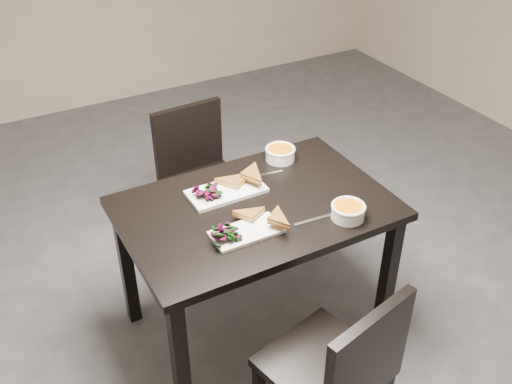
{
  "coord_description": "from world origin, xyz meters",
  "views": [
    {
      "loc": [
        -1.41,
        -2.37,
        2.27
      ],
      "look_at": [
        -0.38,
        -0.49,
        0.82
      ],
      "focal_mm": 41.12,
      "sensor_mm": 36.0,
      "label": 1
    }
  ],
  "objects_px": {
    "chair_near": "(340,368)",
    "plate_near": "(246,232)",
    "table": "(256,222)",
    "soup_bowl_far": "(280,153)",
    "soup_bowl_near": "(348,211)",
    "plate_far": "(226,191)",
    "chair_far": "(199,171)"
  },
  "relations": [
    {
      "from": "chair_far",
      "to": "plate_far",
      "type": "height_order",
      "value": "chair_far"
    },
    {
      "from": "plate_near",
      "to": "soup_bowl_far",
      "type": "relative_size",
      "value": 1.95
    },
    {
      "from": "plate_near",
      "to": "soup_bowl_far",
      "type": "height_order",
      "value": "soup_bowl_far"
    },
    {
      "from": "plate_near",
      "to": "soup_bowl_far",
      "type": "bearing_deg",
      "value": 46.14
    },
    {
      "from": "chair_near",
      "to": "soup_bowl_far",
      "type": "height_order",
      "value": "chair_near"
    },
    {
      "from": "chair_near",
      "to": "chair_far",
      "type": "bearing_deg",
      "value": 72.92
    },
    {
      "from": "plate_near",
      "to": "soup_bowl_near",
      "type": "height_order",
      "value": "soup_bowl_near"
    },
    {
      "from": "chair_far",
      "to": "soup_bowl_near",
      "type": "height_order",
      "value": "chair_far"
    },
    {
      "from": "chair_far",
      "to": "soup_bowl_near",
      "type": "xyz_separation_m",
      "value": [
        0.25,
        -1.06,
        0.3
      ]
    },
    {
      "from": "chair_near",
      "to": "plate_near",
      "type": "height_order",
      "value": "chair_near"
    },
    {
      "from": "table",
      "to": "chair_near",
      "type": "bearing_deg",
      "value": -94.15
    },
    {
      "from": "chair_near",
      "to": "soup_bowl_near",
      "type": "distance_m",
      "value": 0.67
    },
    {
      "from": "table",
      "to": "plate_near",
      "type": "distance_m",
      "value": 0.24
    },
    {
      "from": "plate_near",
      "to": "plate_far",
      "type": "height_order",
      "value": "plate_far"
    },
    {
      "from": "chair_near",
      "to": "plate_near",
      "type": "bearing_deg",
      "value": 84.69
    },
    {
      "from": "table",
      "to": "soup_bowl_far",
      "type": "bearing_deg",
      "value": 44.12
    },
    {
      "from": "table",
      "to": "soup_bowl_near",
      "type": "relative_size",
      "value": 7.94
    },
    {
      "from": "table",
      "to": "plate_far",
      "type": "bearing_deg",
      "value": 116.22
    },
    {
      "from": "chair_near",
      "to": "plate_near",
      "type": "relative_size",
      "value": 2.85
    },
    {
      "from": "soup_bowl_far",
      "to": "plate_far",
      "type": "bearing_deg",
      "value": -159.5
    },
    {
      "from": "chair_near",
      "to": "plate_near",
      "type": "distance_m",
      "value": 0.66
    },
    {
      "from": "soup_bowl_near",
      "to": "plate_far",
      "type": "distance_m",
      "value": 0.57
    },
    {
      "from": "chair_far",
      "to": "soup_bowl_near",
      "type": "relative_size",
      "value": 5.63
    },
    {
      "from": "soup_bowl_far",
      "to": "plate_near",
      "type": "bearing_deg",
      "value": -133.86
    },
    {
      "from": "table",
      "to": "soup_bowl_near",
      "type": "xyz_separation_m",
      "value": [
        0.3,
        -0.28,
        0.14
      ]
    },
    {
      "from": "table",
      "to": "chair_near",
      "type": "xyz_separation_m",
      "value": [
        -0.06,
        -0.76,
        -0.17
      ]
    },
    {
      "from": "chair_far",
      "to": "plate_near",
      "type": "height_order",
      "value": "chair_far"
    },
    {
      "from": "table",
      "to": "plate_near",
      "type": "relative_size",
      "value": 4.03
    },
    {
      "from": "chair_near",
      "to": "soup_bowl_near",
      "type": "height_order",
      "value": "chair_near"
    },
    {
      "from": "plate_near",
      "to": "soup_bowl_far",
      "type": "xyz_separation_m",
      "value": [
        0.43,
        0.45,
        0.03
      ]
    },
    {
      "from": "plate_far",
      "to": "soup_bowl_near",
      "type": "bearing_deg",
      "value": -48.52
    },
    {
      "from": "table",
      "to": "soup_bowl_far",
      "type": "distance_m",
      "value": 0.44
    }
  ]
}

